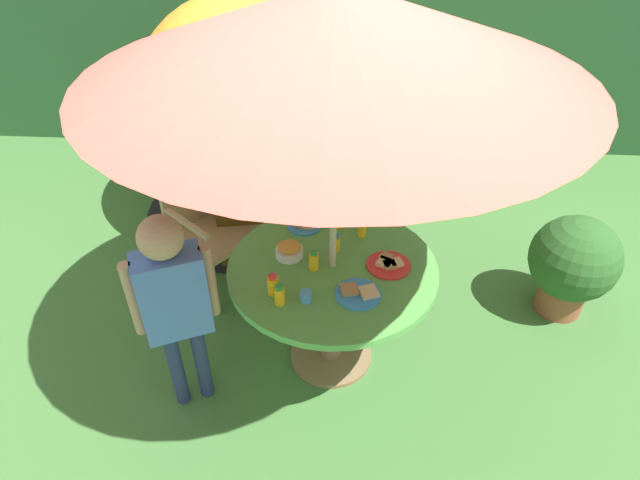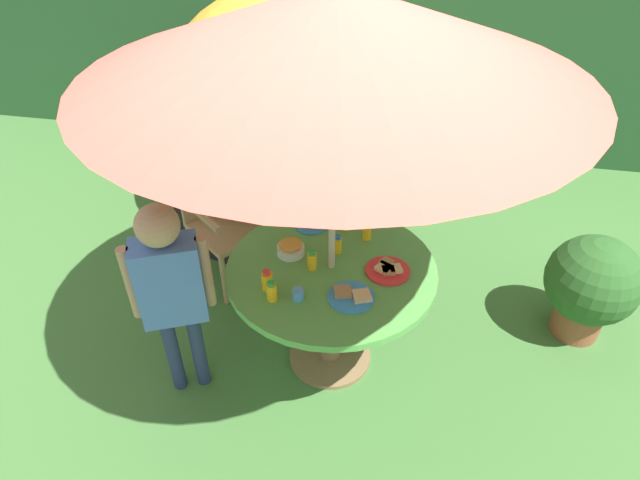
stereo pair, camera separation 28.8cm
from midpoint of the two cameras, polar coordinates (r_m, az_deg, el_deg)
name	(u,v)px [view 2 (the right image)]	position (r m, az deg, el deg)	size (l,w,h in m)	color
ground_plane	(330,358)	(3.47, 3.49, -12.55)	(10.00, 10.00, 0.02)	#3D6B33
hedge_backdrop	(389,35)	(5.66, 8.90, 20.75)	(9.00, 0.70, 2.12)	#234C28
garden_table	(331,287)	(3.03, 3.92, -5.17)	(1.16, 1.16, 0.75)	brown
patio_umbrella	(335,32)	(2.33, 5.45, 21.19)	(2.22, 2.22, 2.19)	#B7AD8C
wooden_chair	(223,205)	(3.81, -8.16, 3.69)	(0.72, 0.72, 1.03)	tan
dome_tent	(271,111)	(4.36, -3.36, 13.48)	(2.12, 2.12, 1.78)	orange
potted_plant	(591,284)	(3.79, 28.96, -4.21)	(0.57, 0.57, 0.73)	brown
child_in_pink_shirt	(351,164)	(3.66, 5.57, 8.02)	(0.23, 0.46, 1.35)	navy
child_in_blue_shirt	(170,281)	(2.80, -12.92, -4.44)	(0.40, 0.30, 1.28)	navy
snack_bowl	(291,248)	(2.99, -0.40, -0.97)	(0.15, 0.15, 0.08)	white
plate_back_edge	(388,270)	(2.93, 10.05, -3.23)	(0.24, 0.24, 0.03)	red
plate_mid_left	(311,224)	(3.22, 1.64, 1.62)	(0.20, 0.20, 0.03)	#338CD8
plate_near_right	(352,296)	(2.75, 6.40, -6.08)	(0.24, 0.24, 0.03)	#338CD8
juice_bottle_near_left	(338,245)	(3.00, 4.64, -0.60)	(0.05, 0.05, 0.11)	yellow
juice_bottle_far_left	(267,281)	(2.75, -2.68, -4.49)	(0.06, 0.06, 0.12)	yellow
juice_bottle_far_right	(367,231)	(3.12, 7.68, 0.86)	(0.05, 0.05, 0.12)	yellow
juice_bottle_center_front	(312,260)	(2.88, 2.01, -2.28)	(0.05, 0.05, 0.12)	yellow
juice_bottle_center_back	(347,222)	(3.18, 5.44, 1.84)	(0.05, 0.05, 0.11)	yellow
juice_bottle_mid_right	(272,291)	(2.70, -2.13, -5.61)	(0.06, 0.06, 0.12)	yellow
cup_near	(298,295)	(2.71, 0.68, -5.96)	(0.06, 0.06, 0.06)	#4C99D8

